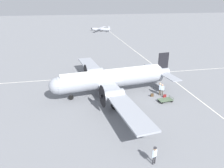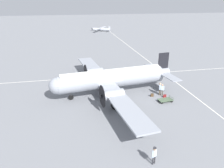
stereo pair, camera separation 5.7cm
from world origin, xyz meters
TOP-DOWN VIEW (x-y plane):
  - ground_plane at (0.00, 0.00)m, footprint 300.00×300.00m
  - apron_line_eastwest at (0.00, -7.64)m, footprint 120.00×0.16m
  - apron_line_northsouth at (-11.28, 0.00)m, footprint 0.16×120.00m
  - airliner_main at (0.38, 0.05)m, footprint 17.78×26.48m
  - crew_foreground at (-0.58, 14.67)m, footprint 0.52×0.38m
  - passenger_boarding at (-6.62, 1.63)m, footprint 0.41×0.54m
  - ramp_agent at (-6.86, 1.90)m, footprint 0.54×0.32m
  - suitcase_near_door at (-5.36, 2.02)m, footprint 0.41×0.17m
  - suitcase_upright_spare at (-6.97, 2.65)m, footprint 0.45×0.14m
  - baggage_cart at (-6.52, 3.90)m, footprint 2.02×1.36m
  - light_aircraft_distant at (-7.73, -61.28)m, footprint 7.90×9.97m

SIDE VIEW (x-z plane):
  - ground_plane at x=0.00m, z-range 0.00..0.00m
  - apron_line_eastwest at x=0.00m, z-range 0.00..0.01m
  - apron_line_northsouth at x=-11.28m, z-range 0.00..0.01m
  - suitcase_upright_spare at x=-6.97m, z-range -0.02..0.45m
  - suitcase_near_door at x=-5.36m, z-range -0.02..0.47m
  - baggage_cart at x=-6.52m, z-range 0.00..0.56m
  - light_aircraft_distant at x=-7.73m, z-range -0.19..1.90m
  - ramp_agent at x=-6.86m, z-range 0.19..1.89m
  - crew_foreground at x=-0.58m, z-range 0.21..1.89m
  - passenger_boarding at x=-6.62m, z-range 0.21..2.04m
  - airliner_main at x=0.38m, z-range -0.31..5.13m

